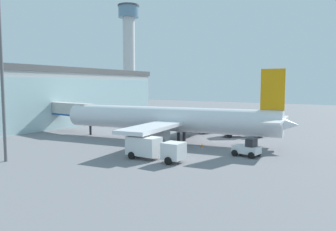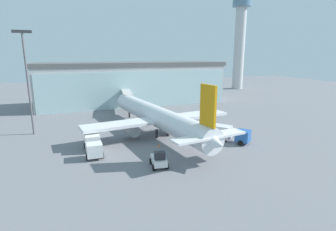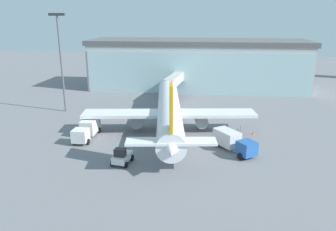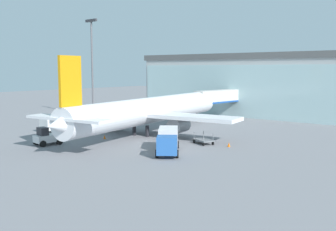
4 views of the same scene
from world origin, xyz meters
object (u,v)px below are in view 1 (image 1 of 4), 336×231
jet_bridge (68,110)px  safety_cone_wingtip (212,130)px  apron_light_mast (1,63)px  safety_cone_nose (202,145)px  airplane (169,119)px  catering_truck (153,148)px  control_tower (129,49)px  fuel_truck (241,128)px  baggage_cart (206,131)px  pushback_tug (247,149)px

jet_bridge → safety_cone_wingtip: (16.31, -22.29, -3.87)m
apron_light_mast → safety_cone_nose: (20.80, -14.18, -11.02)m
jet_bridge → airplane: airplane is taller
catering_truck → safety_cone_nose: bearing=83.4°
control_tower → fuel_truck: bearing=-123.6°
control_tower → fuel_truck: 79.25m
airplane → safety_cone_nose: 7.85m
apron_light_mast → baggage_cart: 35.79m
fuel_truck → baggage_cart: fuel_truck is taller
control_tower → safety_cone_nose: size_ratio=71.21×
jet_bridge → airplane: size_ratio=0.33×
jet_bridge → pushback_tug: bearing=-177.9°
airplane → safety_cone_wingtip: airplane is taller
fuel_truck → pushback_tug: fuel_truck is taller
airplane → catering_truck: (-12.10, -6.25, -1.97)m
jet_bridge → control_tower: 67.27m
catering_truck → safety_cone_nose: 10.46m
control_tower → baggage_cart: control_tower is taller
control_tower → safety_cone_nose: (-54.53, -62.80, -22.58)m
pushback_tug → catering_truck: bearing=49.9°
safety_cone_wingtip → jet_bridge: bearing=126.2°
airplane → safety_cone_nose: size_ratio=71.06×
fuel_truck → baggage_cart: bearing=140.0°
pushback_tug → airplane: bearing=-9.7°
jet_bridge → control_tower: size_ratio=0.33×
jet_bridge → pushback_tug: size_ratio=3.86×
apron_light_mast → safety_cone_nose: 27.48m
jet_bridge → pushback_tug: (-1.56, -36.54, -3.18)m
apron_light_mast → airplane: bearing=-17.7°
baggage_cart → pushback_tug: pushback_tug is taller
control_tower → catering_truck: bearing=-136.3°
catering_truck → pushback_tug: catering_truck is taller
control_tower → airplane: control_tower is taller
jet_bridge → control_tower: control_tower is taller
catering_truck → fuel_truck: size_ratio=1.05×
jet_bridge → catering_truck: 30.02m
apron_light_mast → airplane: size_ratio=0.49×
pushback_tug → safety_cone_nose: bearing=-10.3°
jet_bridge → safety_cone_nose: jet_bridge is taller
airplane → catering_truck: airplane is taller
airplane → catering_truck: bearing=106.9°
airplane → safety_cone_wingtip: size_ratio=71.06×
apron_light_mast → airplane: 24.93m
jet_bridge → control_tower: (55.04, 33.85, 18.70)m
baggage_cart → safety_cone_wingtip: size_ratio=5.79×
control_tower → airplane: bearing=-133.4°
safety_cone_nose → baggage_cart: bearing=26.1°
control_tower → safety_cone_nose: control_tower is taller
jet_bridge → pushback_tug: 36.71m
apron_light_mast → safety_cone_wingtip: size_ratio=34.71×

